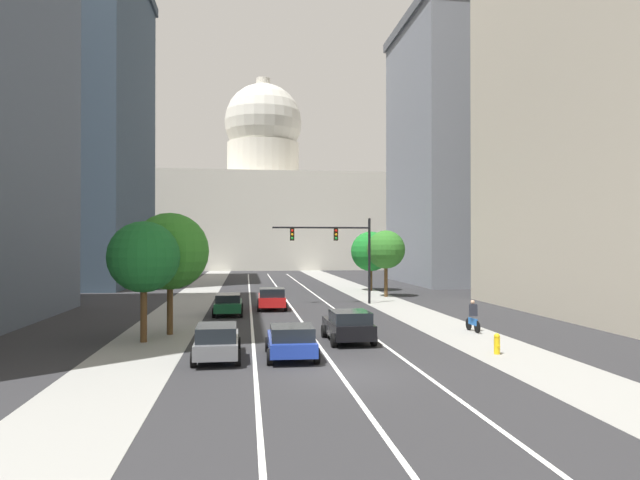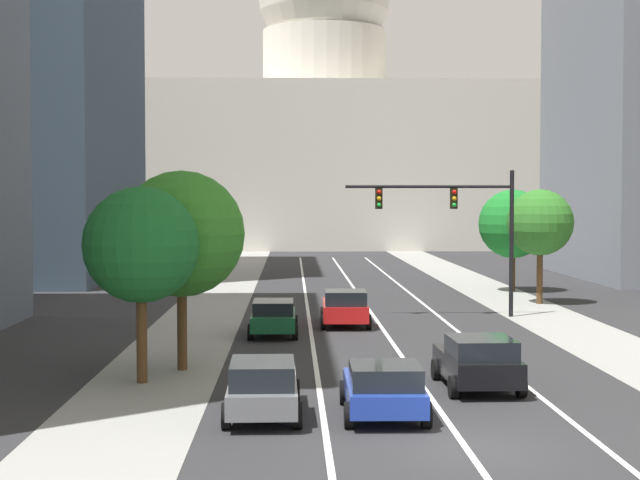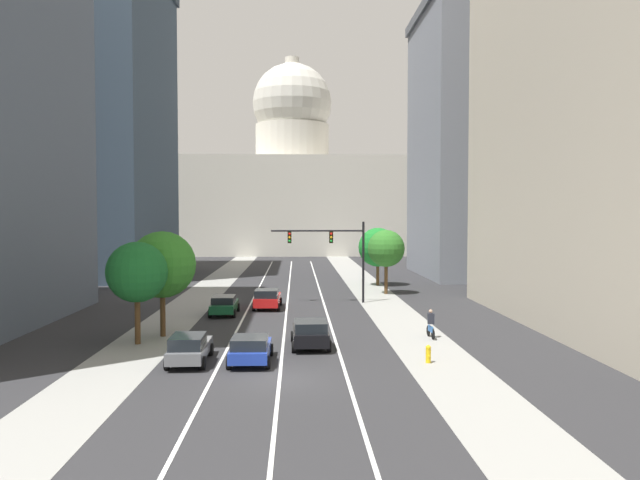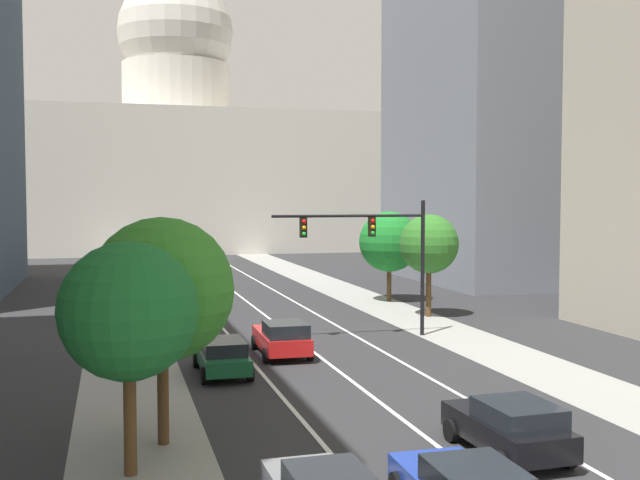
{
  "view_description": "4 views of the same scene",
  "coord_description": "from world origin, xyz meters",
  "px_view_note": "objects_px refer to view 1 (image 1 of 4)",
  "views": [
    {
      "loc": [
        -3.39,
        -20.33,
        4.74
      ],
      "look_at": [
        2.83,
        27.15,
        5.11
      ],
      "focal_mm": 31.71,
      "sensor_mm": 36.0,
      "label": 1
    },
    {
      "loc": [
        -3.83,
        -21.26,
        5.49
      ],
      "look_at": [
        -2.35,
        29.77,
        3.35
      ],
      "focal_mm": 54.98,
      "sensor_mm": 36.0,
      "label": 2
    },
    {
      "loc": [
        0.76,
        -27.15,
        7.37
      ],
      "look_at": [
        2.92,
        28.29,
        5.11
      ],
      "focal_mm": 34.34,
      "sensor_mm": 36.0,
      "label": 3
    },
    {
      "loc": [
        -8.67,
        -11.24,
        6.91
      ],
      "look_at": [
        0.64,
        22.49,
        4.99
      ],
      "focal_mm": 42.45,
      "sensor_mm": 36.0,
      "label": 4
    }
  ],
  "objects_px": {
    "cyclist": "(473,316)",
    "street_tree_mid_right": "(386,250)",
    "car_black": "(348,325)",
    "traffic_signal_mast": "(339,244)",
    "car_red": "(272,298)",
    "street_tree_near_left": "(170,251)",
    "car_gray": "(217,341)",
    "capitol_building": "(263,207)",
    "car_green": "(228,304)",
    "fire_hydrant": "(497,344)",
    "street_tree_near_right": "(371,251)",
    "street_tree_mid_left": "(144,257)",
    "car_blue": "(291,341)"
  },
  "relations": [
    {
      "from": "street_tree_mid_left",
      "to": "cyclist",
      "type": "bearing_deg",
      "value": 3.51
    },
    {
      "from": "car_gray",
      "to": "fire_hydrant",
      "type": "bearing_deg",
      "value": -92.67
    },
    {
      "from": "capitol_building",
      "to": "traffic_signal_mast",
      "type": "height_order",
      "value": "capitol_building"
    },
    {
      "from": "traffic_signal_mast",
      "to": "street_tree_near_left",
      "type": "distance_m",
      "value": 17.86
    },
    {
      "from": "car_blue",
      "to": "capitol_building",
      "type": "bearing_deg",
      "value": -0.25
    },
    {
      "from": "car_gray",
      "to": "street_tree_mid_right",
      "type": "relative_size",
      "value": 0.74
    },
    {
      "from": "car_blue",
      "to": "traffic_signal_mast",
      "type": "height_order",
      "value": "traffic_signal_mast"
    },
    {
      "from": "street_tree_near_right",
      "to": "street_tree_mid_left",
      "type": "height_order",
      "value": "street_tree_near_right"
    },
    {
      "from": "fire_hydrant",
      "to": "street_tree_near_left",
      "type": "height_order",
      "value": "street_tree_near_left"
    },
    {
      "from": "fire_hydrant",
      "to": "street_tree_mid_right",
      "type": "xyz_separation_m",
      "value": [
        1.8,
        26.61,
        3.79
      ]
    },
    {
      "from": "car_gray",
      "to": "traffic_signal_mast",
      "type": "height_order",
      "value": "traffic_signal_mast"
    },
    {
      "from": "capitol_building",
      "to": "street_tree_near_left",
      "type": "xyz_separation_m",
      "value": [
        -7.35,
        -83.13,
        -7.92
      ]
    },
    {
      "from": "street_tree_mid_right",
      "to": "street_tree_near_left",
      "type": "height_order",
      "value": "street_tree_near_left"
    },
    {
      "from": "traffic_signal_mast",
      "to": "street_tree_near_right",
      "type": "relative_size",
      "value": 1.29
    },
    {
      "from": "car_blue",
      "to": "car_green",
      "type": "height_order",
      "value": "car_green"
    },
    {
      "from": "capitol_building",
      "to": "street_tree_mid_right",
      "type": "relative_size",
      "value": 8.67
    },
    {
      "from": "car_green",
      "to": "street_tree_near_right",
      "type": "distance_m",
      "value": 23.17
    },
    {
      "from": "car_blue",
      "to": "cyclist",
      "type": "distance_m",
      "value": 11.87
    },
    {
      "from": "traffic_signal_mast",
      "to": "street_tree_mid_right",
      "type": "relative_size",
      "value": 1.31
    },
    {
      "from": "car_gray",
      "to": "traffic_signal_mast",
      "type": "xyz_separation_m",
      "value": [
        8.53,
        20.71,
        3.98
      ]
    },
    {
      "from": "car_red",
      "to": "street_tree_near_right",
      "type": "xyz_separation_m",
      "value": [
        10.81,
        15.44,
        3.2
      ]
    },
    {
      "from": "street_tree_near_left",
      "to": "car_blue",
      "type": "bearing_deg",
      "value": -50.21
    },
    {
      "from": "capitol_building",
      "to": "street_tree_near_right",
      "type": "relative_size",
      "value": 8.59
    },
    {
      "from": "cyclist",
      "to": "street_tree_mid_right",
      "type": "xyz_separation_m",
      "value": [
        0.32,
        20.48,
        3.4
      ]
    },
    {
      "from": "car_black",
      "to": "traffic_signal_mast",
      "type": "height_order",
      "value": "traffic_signal_mast"
    },
    {
      "from": "car_gray",
      "to": "street_tree_near_left",
      "type": "xyz_separation_m",
      "value": [
        -2.79,
        6.89,
        3.59
      ]
    },
    {
      "from": "street_tree_near_left",
      "to": "car_green",
      "type": "bearing_deg",
      "value": 70.65
    },
    {
      "from": "car_green",
      "to": "traffic_signal_mast",
      "type": "bearing_deg",
      "value": -55.26
    },
    {
      "from": "car_green",
      "to": "car_red",
      "type": "relative_size",
      "value": 0.94
    },
    {
      "from": "car_red",
      "to": "car_black",
      "type": "bearing_deg",
      "value": -166.42
    },
    {
      "from": "car_black",
      "to": "car_green",
      "type": "bearing_deg",
      "value": 26.73
    },
    {
      "from": "street_tree_mid_left",
      "to": "street_tree_near_right",
      "type": "bearing_deg",
      "value": 58.28
    },
    {
      "from": "car_green",
      "to": "fire_hydrant",
      "type": "xyz_separation_m",
      "value": [
        11.9,
        -15.22,
        -0.29
      ]
    },
    {
      "from": "capitol_building",
      "to": "cyclist",
      "type": "relative_size",
      "value": 30.27
    },
    {
      "from": "capitol_building",
      "to": "car_black",
      "type": "relative_size",
      "value": 12.56
    },
    {
      "from": "fire_hydrant",
      "to": "cyclist",
      "type": "relative_size",
      "value": 0.53
    },
    {
      "from": "street_tree_near_right",
      "to": "street_tree_mid_right",
      "type": "height_order",
      "value": "street_tree_near_right"
    },
    {
      "from": "capitol_building",
      "to": "car_green",
      "type": "height_order",
      "value": "capitol_building"
    },
    {
      "from": "car_red",
      "to": "street_tree_near_right",
      "type": "height_order",
      "value": "street_tree_near_right"
    },
    {
      "from": "street_tree_near_right",
      "to": "street_tree_mid_right",
      "type": "bearing_deg",
      "value": -91.2
    },
    {
      "from": "car_blue",
      "to": "street_tree_near_right",
      "type": "xyz_separation_m",
      "value": [
        10.8,
        33.22,
        3.27
      ]
    },
    {
      "from": "capitol_building",
      "to": "car_black",
      "type": "distance_m",
      "value": 87.37
    },
    {
      "from": "street_tree_near_left",
      "to": "street_tree_mid_left",
      "type": "bearing_deg",
      "value": -113.19
    },
    {
      "from": "car_red",
      "to": "street_tree_near_right",
      "type": "distance_m",
      "value": 19.12
    },
    {
      "from": "street_tree_near_left",
      "to": "capitol_building",
      "type": "bearing_deg",
      "value": 84.94
    },
    {
      "from": "car_gray",
      "to": "street_tree_mid_right",
      "type": "height_order",
      "value": "street_tree_mid_right"
    },
    {
      "from": "car_red",
      "to": "traffic_signal_mast",
      "type": "xyz_separation_m",
      "value": [
        5.49,
        3.03,
        3.94
      ]
    },
    {
      "from": "cyclist",
      "to": "street_tree_near_left",
      "type": "bearing_deg",
      "value": 82.85
    },
    {
      "from": "fire_hydrant",
      "to": "street_tree_near_right",
      "type": "height_order",
      "value": "street_tree_near_right"
    },
    {
      "from": "car_red",
      "to": "street_tree_near_left",
      "type": "xyz_separation_m",
      "value": [
        -5.82,
        -10.78,
        3.56
      ]
    }
  ]
}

